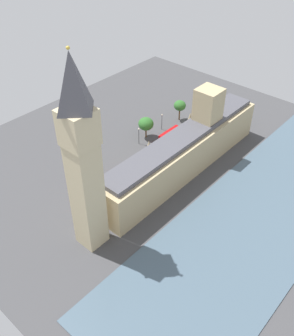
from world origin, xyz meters
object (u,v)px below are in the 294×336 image
(double_decker_bus_trailing, at_px, (112,180))
(car_dark_green_corner, at_px, (147,157))
(parliament_building, at_px, (185,150))
(street_lamp_slot_10, at_px, (162,119))
(pedestrian_far_end, at_px, (209,127))
(pedestrian_under_trees, at_px, (169,152))
(plane_tree_by_river_gate, at_px, (146,124))
(street_lamp_slot_11, at_px, (139,133))
(car_yellow_cab_midblock, at_px, (130,162))
(plane_tree_kerbside, at_px, (180,106))
(pedestrian_opposite_hall, at_px, (192,139))
(double_decker_bus_leading, at_px, (170,136))
(clock_tower, at_px, (82,158))
(car_silver_near_tower, at_px, (188,125))

(double_decker_bus_trailing, bearing_deg, car_dark_green_corner, 91.42)
(parliament_building, xyz_separation_m, street_lamp_slot_10, (21.93, -14.11, -3.05))
(pedestrian_far_end, bearing_deg, pedestrian_under_trees, 138.81)
(plane_tree_by_river_gate, height_order, street_lamp_slot_11, plane_tree_by_river_gate)
(car_yellow_cab_midblock, relative_size, plane_tree_kerbside, 0.52)
(pedestrian_opposite_hall, bearing_deg, double_decker_bus_leading, -48.84)
(pedestrian_under_trees, distance_m, plane_tree_by_river_gate, 15.11)
(pedestrian_opposite_hall, distance_m, pedestrian_under_trees, 12.81)
(clock_tower, relative_size, car_silver_near_tower, 13.53)
(double_decker_bus_trailing, relative_size, pedestrian_far_end, 6.50)
(double_decker_bus_leading, distance_m, car_dark_green_corner, 14.01)
(double_decker_bus_leading, bearing_deg, car_yellow_cab_midblock, 85.54)
(parliament_building, bearing_deg, double_decker_bus_leading, -33.88)
(car_silver_near_tower, bearing_deg, clock_tower, 101.40)
(clock_tower, distance_m, street_lamp_slot_10, 66.04)
(parliament_building, distance_m, plane_tree_by_river_gate, 23.89)
(parliament_building, bearing_deg, pedestrian_opposite_hall, -63.12)
(clock_tower, relative_size, pedestrian_under_trees, 36.42)
(car_yellow_cab_midblock, xyz_separation_m, pedestrian_under_trees, (-6.56, -13.91, -0.20))
(car_silver_near_tower, relative_size, double_decker_bus_leading, 0.39)
(pedestrian_opposite_hall, relative_size, plane_tree_kerbside, 0.20)
(car_silver_near_tower, height_order, street_lamp_slot_11, street_lamp_slot_11)
(car_dark_green_corner, xyz_separation_m, pedestrian_far_end, (-5.14, -31.93, -0.15))
(clock_tower, height_order, plane_tree_kerbside, clock_tower)
(plane_tree_by_river_gate, bearing_deg, pedestrian_opposite_hall, -146.01)
(car_silver_near_tower, relative_size, plane_tree_kerbside, 0.47)
(double_decker_bus_leading, relative_size, pedestrian_opposite_hall, 6.19)
(double_decker_bus_trailing, bearing_deg, pedestrian_under_trees, 81.21)
(car_yellow_cab_midblock, height_order, pedestrian_opposite_hall, car_yellow_cab_midblock)
(parliament_building, height_order, double_decker_bus_trailing, parliament_building)
(clock_tower, height_order, pedestrian_far_end, clock_tower)
(car_dark_green_corner, relative_size, pedestrian_under_trees, 3.04)
(street_lamp_slot_11, bearing_deg, pedestrian_far_end, -117.14)
(pedestrian_far_end, bearing_deg, plane_tree_by_river_gate, 106.45)
(double_decker_bus_trailing, xyz_separation_m, pedestrian_far_end, (-3.73, -50.63, -1.90))
(clock_tower, height_order, car_yellow_cab_midblock, clock_tower)
(car_yellow_cab_midblock, bearing_deg, double_decker_bus_trailing, 107.24)
(pedestrian_far_end, xyz_separation_m, plane_tree_by_river_gate, (14.94, 21.56, 5.12))
(car_silver_near_tower, relative_size, double_decker_bus_trailing, 0.39)
(street_lamp_slot_10, bearing_deg, pedestrian_under_trees, 139.67)
(pedestrian_under_trees, relative_size, street_lamp_slot_11, 0.22)
(double_decker_bus_trailing, height_order, street_lamp_slot_10, street_lamp_slot_10)
(clock_tower, bearing_deg, plane_tree_kerbside, -72.07)
(pedestrian_under_trees, relative_size, street_lamp_slot_10, 0.22)
(car_silver_near_tower, bearing_deg, car_dark_green_corner, 91.65)
(double_decker_bus_leading, height_order, street_lamp_slot_11, street_lamp_slot_11)
(car_yellow_cab_midblock, bearing_deg, double_decker_bus_leading, -94.44)
(car_yellow_cab_midblock, distance_m, pedestrian_under_trees, 15.38)
(double_decker_bus_leading, xyz_separation_m, pedestrian_opposite_hall, (-5.94, -6.57, -1.87))
(pedestrian_far_end, bearing_deg, street_lamp_slot_10, 95.23)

